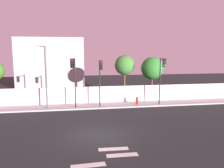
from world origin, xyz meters
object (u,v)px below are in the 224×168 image
Objects in this scene: fire_hydrant at (137,100)px; traffic_light_right at (100,73)px; street_lamp_curbside at (45,71)px; roadside_tree_midleft at (125,65)px; roadside_tree_midright at (152,68)px; traffic_light_left at (74,73)px; traffic_light_center at (162,71)px.

traffic_light_right is at bearing -168.41° from fire_hydrant.
fire_hydrant is at bearing 2.33° from street_lamp_curbside.
fire_hydrant is 0.16× the size of roadside_tree_midleft.
traffic_light_right reaches higher than fire_hydrant.
roadside_tree_midleft is (8.73, 3.55, 0.29)m from street_lamp_curbside.
roadside_tree_midright reaches higher than traffic_light_right.
traffic_light_right is at bearing 0.14° from traffic_light_left.
roadside_tree_midright is (6.81, 4.00, 0.14)m from traffic_light_right.
street_lamp_curbside is (-5.37, 0.45, 0.25)m from traffic_light_right.
street_lamp_curbside is 10.00m from fire_hydrant.
roadside_tree_midright is (3.46, -0.00, -0.39)m from roadside_tree_midleft.
fire_hydrant is (6.66, 0.84, -3.18)m from traffic_light_left.
traffic_light_right is 0.78× the size of street_lamp_curbside.
roadside_tree_midleft reaches higher than fire_hydrant.
roadside_tree_midleft reaches higher than roadside_tree_midright.
fire_hydrant is (-2.49, 0.66, -3.15)m from traffic_light_center.
traffic_light_right is 0.89× the size of roadside_tree_midleft.
roadside_tree_midright is at bearing -0.00° from roadside_tree_midleft.
traffic_light_right is 5.14m from fire_hydrant.
traffic_light_left is 2.60m from traffic_light_right.
roadside_tree_midright reaches higher than traffic_light_left.
roadside_tree_midleft is (-0.70, 3.17, 3.58)m from fire_hydrant.
roadside_tree_midright is at bearing 30.42° from traffic_light_right.
traffic_light_right is 5.25m from roadside_tree_midleft.
traffic_light_left is 1.04× the size of traffic_light_right.
traffic_light_left is 0.93× the size of roadside_tree_midleft.
street_lamp_curbside is (-2.77, 0.46, 0.11)m from traffic_light_left.
street_lamp_curbside reaches higher than traffic_light_left.
roadside_tree_midright is at bearing 86.11° from traffic_light_center.
roadside_tree_midleft reaches higher than traffic_light_right.
street_lamp_curbside is at bearing -177.67° from fire_hydrant.
street_lamp_curbside reaches higher than roadside_tree_midright.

